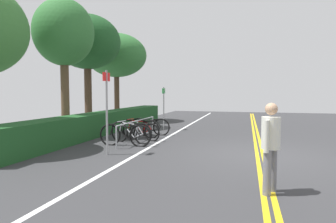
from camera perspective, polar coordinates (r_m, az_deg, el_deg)
ground_plane at (r=8.74m, az=17.49°, el=-8.21°), size 36.46×13.85×0.05m
centre_line_yellow_inner at (r=8.74m, az=18.02°, el=-8.04°), size 32.81×0.10×0.00m
centre_line_yellow_outer at (r=8.74m, az=16.96°, el=-8.03°), size 32.81×0.10×0.00m
bike_lane_stripe_white at (r=9.23m, az=-4.09°, el=-7.24°), size 32.81×0.12×0.00m
bike_rack at (r=10.89m, az=-5.97°, el=-2.60°), size 3.69×0.05×0.73m
bicycle_0 at (r=9.73m, az=-8.37°, el=-4.56°), size 0.46×1.80×0.76m
bicycle_1 at (r=10.29m, az=-7.25°, el=-4.07°), size 0.60×1.72×0.78m
bicycle_2 at (r=10.91m, az=-5.36°, el=-3.81°), size 0.67×1.67×0.70m
bicycle_3 at (r=11.51m, az=-5.55°, el=-3.31°), size 0.46×1.71×0.74m
bicycle_4 at (r=12.09m, az=-3.64°, el=-2.97°), size 0.46×1.72×0.74m
pedestrian at (r=5.39m, az=19.35°, el=-5.64°), size 0.45×0.32×1.58m
sign_post_near at (r=8.35m, az=-11.85°, el=1.34°), size 0.36×0.06×2.37m
sign_post_far at (r=13.60m, az=-0.85°, el=1.48°), size 0.36×0.06×2.00m
hedge_backdrop at (r=13.13m, az=-12.19°, el=-2.03°), size 12.64×0.96×0.91m
tree_mid at (r=12.32m, az=-19.65°, el=14.08°), size 2.30×2.30×5.35m
tree_far_right at (r=14.93m, az=-15.45°, el=12.79°), size 3.18×3.18×5.47m
tree_extra at (r=18.01m, az=-10.02°, el=10.65°), size 3.60×3.60×5.24m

